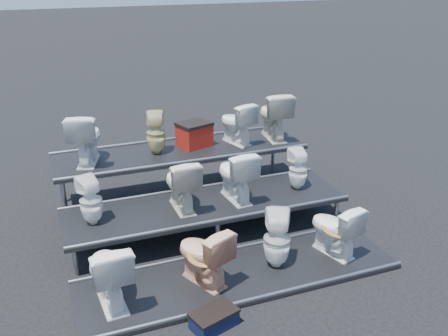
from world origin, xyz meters
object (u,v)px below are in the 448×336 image
object	(u,v)px
red_crate	(194,136)
step_stool	(214,320)
toilet_0	(108,272)
toilet_3	(334,228)
toilet_7	(298,169)
toilet_9	(156,133)
toilet_10	(236,123)
toilet_6	(236,174)
toilet_2	(277,239)
toilet_5	(181,183)
toilet_4	(91,201)
toilet_11	(274,115)
toilet_8	(86,138)
toilet_1	(203,255)

from	to	relation	value
red_crate	step_stool	bearing A→B (deg)	-122.84
toilet_0	toilet_3	size ratio (longest dim) A/B	1.12
toilet_3	toilet_7	world-z (taller)	toilet_7
toilet_9	toilet_3	bearing A→B (deg)	137.28
toilet_0	toilet_10	world-z (taller)	toilet_10
toilet_9	toilet_6	bearing A→B (deg)	136.57
toilet_9	red_crate	size ratio (longest dim) A/B	1.36
toilet_2	toilet_5	distance (m)	1.64
toilet_5	toilet_3	bearing A→B (deg)	143.63
toilet_4	toilet_9	distance (m)	1.85
toilet_2	toilet_11	xyz separation A→B (m)	(1.20, 2.60, 0.83)
toilet_7	step_stool	size ratio (longest dim) A/B	1.32
toilet_9	toilet_8	bearing A→B (deg)	12.32
toilet_5	toilet_10	bearing A→B (deg)	-137.13
toilet_7	step_stool	world-z (taller)	toilet_7
toilet_4	toilet_11	bearing A→B (deg)	-175.97
toilet_7	red_crate	world-z (taller)	red_crate
toilet_0	toilet_2	world-z (taller)	toilet_0
toilet_4	step_stool	world-z (taller)	toilet_4
toilet_1	toilet_11	size ratio (longest dim) A/B	0.92
toilet_10	toilet_8	bearing A→B (deg)	-15.07
toilet_6	toilet_10	distance (m)	1.45
toilet_11	toilet_8	bearing A→B (deg)	6.75
toilet_8	toilet_11	distance (m)	3.26
toilet_11	red_crate	distance (m)	1.47
toilet_3	step_stool	bearing A→B (deg)	5.28
red_crate	step_stool	world-z (taller)	red_crate
toilet_0	toilet_7	world-z (taller)	toilet_7
toilet_10	toilet_11	world-z (taller)	toilet_11
toilet_3	toilet_5	world-z (taller)	toilet_5
toilet_10	toilet_5	bearing A→B (deg)	28.06
toilet_6	toilet_1	bearing A→B (deg)	49.60
toilet_0	step_stool	bearing A→B (deg)	138.85
toilet_1	toilet_7	bearing A→B (deg)	-170.80
toilet_1	toilet_6	distance (m)	1.67
toilet_4	toilet_5	xyz separation A→B (m)	(1.28, 0.00, 0.05)
toilet_6	toilet_8	distance (m)	2.42
toilet_3	toilet_5	bearing A→B (deg)	-51.74
toilet_3	toilet_8	bearing A→B (deg)	-57.17
toilet_6	toilet_5	bearing A→B (deg)	-3.93
toilet_7	toilet_8	world-z (taller)	toilet_8
toilet_7	toilet_9	bearing A→B (deg)	-30.57
toilet_2	toilet_11	distance (m)	2.98
red_crate	step_stool	distance (m)	3.73
step_stool	toilet_1	bearing A→B (deg)	62.60
toilet_2	toilet_7	bearing A→B (deg)	-102.79
toilet_7	toilet_0	bearing A→B (deg)	25.37
toilet_6	toilet_8	size ratio (longest dim) A/B	0.98
toilet_2	toilet_4	xyz separation A→B (m)	(-2.19, 1.30, 0.35)
toilet_2	toilet_3	xyz separation A→B (m)	(0.87, 0.00, -0.02)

